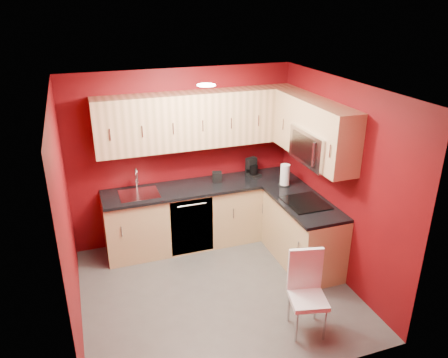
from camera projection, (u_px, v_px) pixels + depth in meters
floor at (217, 291)px, 5.40m from camera, size 3.20×3.20×0.00m
ceiling at (215, 89)px, 4.43m from camera, size 3.20×3.20×0.00m
wall_back at (183, 157)px, 6.22m from camera, size 3.20×0.00×3.20m
wall_front at (272, 273)px, 3.61m from camera, size 3.20×0.00×3.20m
wall_left at (66, 222)px, 4.43m from camera, size 0.00×3.00×3.00m
wall_right at (338, 181)px, 5.40m from camera, size 0.00×3.00×3.00m
base_cabinets_back at (203, 215)px, 6.34m from camera, size 2.80×0.60×0.87m
base_cabinets_right at (302, 233)px, 5.85m from camera, size 0.60×1.30×0.87m
countertop_back at (203, 187)px, 6.15m from camera, size 2.80×0.63×0.04m
countertop_right at (304, 203)px, 5.65m from camera, size 0.63×1.27×0.04m
upper_cabinets_back at (199, 120)px, 5.91m from camera, size 2.80×0.35×0.75m
upper_cabinets_right at (312, 124)px, 5.49m from camera, size 0.35×1.55×0.75m
microwave at (318, 147)px, 5.36m from camera, size 0.42×0.76×0.42m
cooktop at (305, 203)px, 5.61m from camera, size 0.50×0.55×0.01m
sink at (139, 191)px, 5.87m from camera, size 0.52×0.42×0.35m
dishwasher_front at (192, 227)px, 6.01m from camera, size 0.60×0.02×0.82m
downlight at (206, 85)px, 4.70m from camera, size 0.20×0.20×0.01m
coffee_maker at (254, 167)px, 6.42m from camera, size 0.22×0.25×0.27m
napkin_holder at (217, 177)px, 6.23m from camera, size 0.16×0.16×0.14m
paper_towel at (285, 175)px, 6.09m from camera, size 0.20×0.20×0.31m
dining_chair at (308, 295)px, 4.59m from camera, size 0.45×0.47×0.93m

